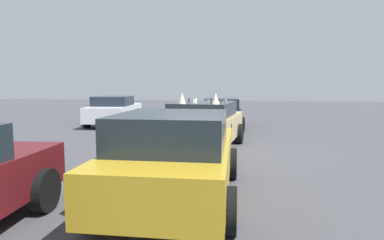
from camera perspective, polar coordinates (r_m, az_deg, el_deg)
name	(u,v)px	position (r m, az deg, el deg)	size (l,w,h in m)	color
ground_plane	(202,150)	(9.88, 1.73, -5.22)	(60.00, 60.00, 0.00)	#47474C
art_car_decorated	(202,125)	(9.80, 1.80, -0.93)	(4.81, 2.48, 1.71)	#D8BC7F
parked_sedan_behind_left	(175,156)	(5.59, -2.92, -6.32)	(4.21, 2.14, 1.51)	gold
parked_sedan_far_right	(114,110)	(16.31, -13.32, 1.63)	(4.25, 2.31, 1.40)	white
parked_sedan_row_back_far	(221,112)	(15.20, 5.12, 1.31)	(4.63, 2.14, 1.31)	black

